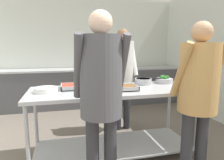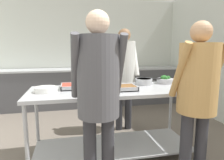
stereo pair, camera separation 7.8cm
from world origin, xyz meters
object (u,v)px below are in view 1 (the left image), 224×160
at_px(guest_serving_left, 101,86).
at_px(plate_stack, 46,90).
at_px(serving_tray_vegetables, 77,86).
at_px(guest_serving_right, 198,86).
at_px(serving_tray_roast, 117,88).
at_px(cook_behind_counter, 123,69).
at_px(sauce_pan, 143,81).
at_px(broccoli_bowl, 164,80).
at_px(water_bottle, 117,62).

bearing_deg(guest_serving_left, plate_stack, 128.03).
distance_m(serving_tray_vegetables, guest_serving_right, 1.44).
xyz_separation_m(serving_tray_roast, cook_behind_counter, (0.34, 0.89, 0.15)).
height_order(plate_stack, guest_serving_right, guest_serving_right).
height_order(guest_serving_right, cook_behind_counter, cook_behind_counter).
xyz_separation_m(sauce_pan, broccoli_bowl, (0.35, 0.03, -0.00)).
distance_m(serving_tray_roast, guest_serving_left, 0.69).
bearing_deg(guest_serving_left, broccoli_bowl, 39.06).
bearing_deg(plate_stack, water_bottle, 57.62).
xyz_separation_m(serving_tray_vegetables, sauce_pan, (0.95, 0.07, 0.02)).
relative_size(serving_tray_roast, guest_serving_right, 0.29).
bearing_deg(broccoli_bowl, serving_tray_vegetables, -175.84).
height_order(plate_stack, serving_tray_roast, plate_stack).
distance_m(plate_stack, guest_serving_right, 1.69).
height_order(sauce_pan, water_bottle, water_bottle).
xyz_separation_m(guest_serving_right, cook_behind_counter, (-0.35, 1.49, 0.04)).
xyz_separation_m(plate_stack, water_bottle, (1.53, 2.41, 0.13)).
height_order(plate_stack, water_bottle, water_bottle).
distance_m(sauce_pan, water_bottle, 2.22).
bearing_deg(water_bottle, guest_serving_right, -89.81).
xyz_separation_m(serving_tray_roast, guest_serving_right, (0.69, -0.60, 0.10)).
relative_size(guest_serving_left, guest_serving_right, 1.04).
xyz_separation_m(plate_stack, sauce_pan, (1.32, 0.21, 0.02)).
relative_size(broccoli_bowl, water_bottle, 0.82).
height_order(plate_stack, sauce_pan, sauce_pan).
height_order(serving_tray_vegetables, guest_serving_left, guest_serving_left).
bearing_deg(broccoli_bowl, cook_behind_counter, 130.47).
distance_m(broccoli_bowl, cook_behind_counter, 0.75).
height_order(cook_behind_counter, water_bottle, cook_behind_counter).
bearing_deg(guest_serving_left, sauce_pan, 48.61).
height_order(serving_tray_roast, sauce_pan, sauce_pan).
bearing_deg(water_bottle, cook_behind_counter, -101.94).
distance_m(plate_stack, broccoli_bowl, 1.68).
bearing_deg(plate_stack, guest_serving_right, -24.19).
distance_m(plate_stack, water_bottle, 2.86).
xyz_separation_m(sauce_pan, guest_serving_left, (-0.79, -0.89, 0.13)).
xyz_separation_m(serving_tray_vegetables, serving_tray_roast, (0.48, -0.23, -0.00)).
bearing_deg(broccoli_bowl, sauce_pan, -175.53).
xyz_separation_m(serving_tray_vegetables, water_bottle, (1.16, 2.27, 0.14)).
bearing_deg(broccoli_bowl, water_bottle, 93.57).
xyz_separation_m(guest_serving_left, cook_behind_counter, (0.66, 1.48, -0.00)).
relative_size(serving_tray_roast, sauce_pan, 1.27).
bearing_deg(plate_stack, serving_tray_vegetables, 21.09).
bearing_deg(plate_stack, broccoli_bowl, 8.13).
bearing_deg(sauce_pan, broccoli_bowl, 4.47).
xyz_separation_m(guest_serving_right, water_bottle, (-0.01, 3.10, 0.03)).
relative_size(sauce_pan, broccoli_bowl, 1.53).
distance_m(broccoli_bowl, guest_serving_right, 0.94).
relative_size(serving_tray_vegetables, sauce_pan, 1.06).
relative_size(plate_stack, guest_serving_right, 0.16).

